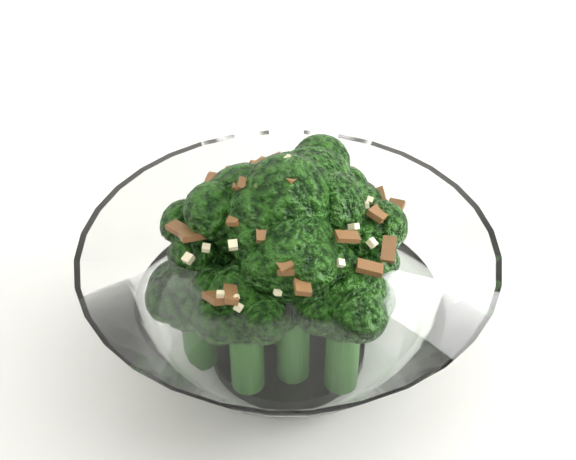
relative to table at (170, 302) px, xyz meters
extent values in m
cube|color=white|center=(0.00, 0.00, 0.05)|extent=(1.25, 0.87, 0.04)
cylinder|color=white|center=(0.07, -0.12, 0.07)|extent=(0.09, 0.09, 0.01)
cylinder|color=#205315|center=(0.08, -0.08, 0.10)|extent=(0.02, 0.02, 0.04)
sphere|color=#1A4A0D|center=(0.08, -0.08, 0.13)|extent=(0.04, 0.04, 0.04)
cylinder|color=#205315|center=(0.12, -0.09, 0.10)|extent=(0.02, 0.02, 0.04)
sphere|color=#1A4A0D|center=(0.12, -0.09, 0.13)|extent=(0.04, 0.04, 0.04)
cylinder|color=#205315|center=(0.10, -0.16, 0.10)|extent=(0.02, 0.02, 0.05)
sphere|color=#1A4A0D|center=(0.10, -0.16, 0.14)|extent=(0.04, 0.04, 0.04)
cylinder|color=#205315|center=(0.02, -0.13, 0.10)|extent=(0.02, 0.02, 0.04)
sphere|color=#1A4A0D|center=(0.02, -0.13, 0.13)|extent=(0.04, 0.04, 0.04)
cylinder|color=#205315|center=(0.05, -0.11, 0.12)|extent=(0.02, 0.02, 0.07)
sphere|color=#1A4A0D|center=(0.05, -0.11, 0.17)|extent=(0.05, 0.05, 0.05)
cylinder|color=#205315|center=(0.11, -0.12, 0.11)|extent=(0.02, 0.02, 0.06)
sphere|color=#1A4A0D|center=(0.11, -0.12, 0.15)|extent=(0.04, 0.04, 0.04)
cylinder|color=#205315|center=(0.04, -0.11, 0.11)|extent=(0.02, 0.02, 0.05)
sphere|color=#1A4A0D|center=(0.04, -0.11, 0.14)|extent=(0.05, 0.05, 0.05)
cylinder|color=#205315|center=(0.09, -0.10, 0.12)|extent=(0.02, 0.02, 0.08)
sphere|color=#1A4A0D|center=(0.09, -0.10, 0.17)|extent=(0.05, 0.05, 0.05)
cylinder|color=#205315|center=(0.07, -0.12, 0.12)|extent=(0.02, 0.02, 0.08)
sphere|color=#1A4A0D|center=(0.07, -0.12, 0.18)|extent=(0.05, 0.05, 0.05)
cylinder|color=#205315|center=(0.07, -0.15, 0.11)|extent=(0.02, 0.02, 0.07)
sphere|color=#1A4A0D|center=(0.07, -0.15, 0.16)|extent=(0.05, 0.05, 0.05)
cylinder|color=#205315|center=(0.05, -0.15, 0.10)|extent=(0.02, 0.02, 0.05)
sphere|color=#1A4A0D|center=(0.05, -0.15, 0.14)|extent=(0.04, 0.04, 0.04)
cube|color=brown|center=(0.10, -0.07, 0.16)|extent=(0.01, 0.01, 0.01)
cube|color=brown|center=(0.09, -0.08, 0.17)|extent=(0.01, 0.01, 0.01)
cube|color=brown|center=(0.05, -0.10, 0.17)|extent=(0.01, 0.01, 0.01)
cube|color=brown|center=(0.09, -0.13, 0.18)|extent=(0.02, 0.01, 0.01)
cube|color=brown|center=(0.12, -0.12, 0.17)|extent=(0.02, 0.02, 0.01)
cube|color=brown|center=(0.07, -0.16, 0.17)|extent=(0.01, 0.01, 0.01)
cube|color=brown|center=(0.06, -0.07, 0.16)|extent=(0.01, 0.02, 0.01)
cube|color=brown|center=(0.04, -0.16, 0.16)|extent=(0.01, 0.02, 0.01)
cube|color=brown|center=(0.11, -0.10, 0.17)|extent=(0.01, 0.01, 0.00)
cube|color=brown|center=(0.04, -0.07, 0.16)|extent=(0.02, 0.01, 0.01)
cube|color=brown|center=(0.06, -0.13, 0.18)|extent=(0.01, 0.02, 0.01)
cube|color=brown|center=(0.12, -0.10, 0.16)|extent=(0.02, 0.02, 0.01)
cube|color=brown|center=(0.08, -0.15, 0.18)|extent=(0.01, 0.02, 0.01)
cube|color=brown|center=(0.08, -0.13, 0.20)|extent=(0.02, 0.02, 0.00)
cube|color=brown|center=(0.09, -0.09, 0.18)|extent=(0.01, 0.02, 0.01)
cube|color=brown|center=(0.06, -0.12, 0.19)|extent=(0.01, 0.01, 0.01)
cube|color=brown|center=(0.03, -0.09, 0.16)|extent=(0.01, 0.02, 0.00)
cube|color=brown|center=(0.10, -0.10, 0.17)|extent=(0.02, 0.01, 0.01)
cube|color=brown|center=(0.07, -0.16, 0.17)|extent=(0.01, 0.01, 0.01)
cube|color=brown|center=(0.06, -0.09, 0.18)|extent=(0.02, 0.01, 0.01)
cube|color=brown|center=(0.07, -0.07, 0.16)|extent=(0.01, 0.01, 0.01)
cube|color=brown|center=(0.10, -0.15, 0.18)|extent=(0.01, 0.01, 0.01)
cube|color=brown|center=(0.04, -0.08, 0.16)|extent=(0.02, 0.01, 0.01)
cube|color=brown|center=(0.02, -0.13, 0.17)|extent=(0.01, 0.01, 0.01)
cube|color=brown|center=(0.12, -0.14, 0.16)|extent=(0.01, 0.02, 0.01)
cube|color=brown|center=(0.12, -0.11, 0.16)|extent=(0.01, 0.01, 0.01)
cube|color=brown|center=(0.06, -0.13, 0.19)|extent=(0.01, 0.01, 0.01)
cube|color=brown|center=(0.07, -0.17, 0.17)|extent=(0.01, 0.02, 0.00)
cube|color=brown|center=(0.08, -0.06, 0.15)|extent=(0.02, 0.02, 0.00)
cube|color=brown|center=(0.07, -0.08, 0.17)|extent=(0.01, 0.01, 0.01)
cube|color=brown|center=(0.06, -0.10, 0.18)|extent=(0.01, 0.02, 0.00)
cube|color=brown|center=(0.08, -0.16, 0.17)|extent=(0.01, 0.01, 0.01)
cube|color=brown|center=(0.06, -0.14, 0.18)|extent=(0.01, 0.01, 0.01)
cube|color=brown|center=(0.05, -0.12, 0.19)|extent=(0.01, 0.01, 0.01)
cube|color=brown|center=(0.05, -0.13, 0.18)|extent=(0.01, 0.02, 0.01)
cube|color=brown|center=(0.13, -0.11, 0.16)|extent=(0.01, 0.02, 0.01)
cube|color=brown|center=(0.05, -0.12, 0.19)|extent=(0.02, 0.01, 0.01)
cube|color=brown|center=(0.02, -0.12, 0.16)|extent=(0.02, 0.02, 0.00)
cube|color=brown|center=(0.10, -0.07, 0.16)|extent=(0.02, 0.01, 0.01)
cube|color=brown|center=(0.11, -0.08, 0.16)|extent=(0.02, 0.02, 0.01)
cube|color=brown|center=(0.03, -0.16, 0.16)|extent=(0.01, 0.02, 0.01)
cube|color=brown|center=(0.05, -0.12, 0.18)|extent=(0.02, 0.01, 0.01)
cube|color=brown|center=(0.07, -0.08, 0.17)|extent=(0.02, 0.01, 0.01)
cube|color=brown|center=(0.05, -0.07, 0.16)|extent=(0.01, 0.02, 0.01)
cube|color=brown|center=(0.05, -0.08, 0.17)|extent=(0.01, 0.01, 0.01)
cube|color=brown|center=(0.11, -0.09, 0.17)|extent=(0.01, 0.02, 0.01)
cube|color=brown|center=(0.11, -0.16, 0.16)|extent=(0.01, 0.01, 0.01)
cube|color=brown|center=(0.10, -0.08, 0.17)|extent=(0.02, 0.02, 0.01)
cube|color=brown|center=(0.08, -0.15, 0.17)|extent=(0.02, 0.02, 0.01)
cube|color=beige|center=(0.04, -0.16, 0.16)|extent=(0.00, 0.00, 0.00)
cube|color=beige|center=(0.09, -0.16, 0.17)|extent=(0.00, 0.00, 0.00)
cube|color=beige|center=(0.03, -0.14, 0.17)|extent=(0.00, 0.00, 0.00)
cube|color=beige|center=(0.12, -0.12, 0.17)|extent=(0.00, 0.00, 0.00)
cube|color=beige|center=(0.04, -0.17, 0.16)|extent=(0.00, 0.00, 0.00)
cube|color=beige|center=(0.10, -0.08, 0.17)|extent=(0.00, 0.00, 0.00)
cube|color=beige|center=(0.05, -0.10, 0.18)|extent=(0.01, 0.01, 0.00)
cube|color=beige|center=(0.04, -0.17, 0.16)|extent=(0.01, 0.01, 0.00)
cube|color=beige|center=(0.06, -0.10, 0.18)|extent=(0.00, 0.01, 0.00)
cube|color=beige|center=(0.09, -0.09, 0.17)|extent=(0.00, 0.00, 0.00)
cube|color=beige|center=(0.11, -0.15, 0.17)|extent=(0.01, 0.01, 0.01)
cube|color=beige|center=(0.08, -0.11, 0.19)|extent=(0.01, 0.01, 0.00)
cube|color=beige|center=(0.08, -0.08, 0.17)|extent=(0.01, 0.01, 0.01)
cube|color=beige|center=(0.11, -0.12, 0.18)|extent=(0.00, 0.00, 0.00)
cube|color=beige|center=(0.10, -0.14, 0.17)|extent=(0.01, 0.01, 0.01)
cube|color=beige|center=(0.02, -0.10, 0.16)|extent=(0.01, 0.01, 0.00)
cube|color=beige|center=(0.05, -0.12, 0.18)|extent=(0.00, 0.00, 0.00)
cube|color=beige|center=(0.08, -0.17, 0.17)|extent=(0.00, 0.00, 0.00)
cube|color=beige|center=(0.08, -0.08, 0.17)|extent=(0.00, 0.00, 0.00)
cube|color=beige|center=(0.12, -0.12, 0.16)|extent=(0.00, 0.00, 0.00)
cube|color=beige|center=(0.06, -0.17, 0.16)|extent=(0.00, 0.00, 0.00)
cube|color=beige|center=(0.10, -0.11, 0.18)|extent=(0.01, 0.01, 0.00)
cube|color=beige|center=(0.09, -0.13, 0.18)|extent=(0.01, 0.01, 0.00)
cube|color=beige|center=(0.07, -0.12, 0.20)|extent=(0.01, 0.01, 0.00)
cube|color=beige|center=(0.10, -0.13, 0.18)|extent=(0.01, 0.01, 0.01)
cube|color=beige|center=(0.11, -0.12, 0.17)|extent=(0.00, 0.00, 0.00)
cube|color=beige|center=(0.04, -0.15, 0.17)|extent=(0.00, 0.01, 0.00)
cube|color=beige|center=(0.07, -0.13, 0.19)|extent=(0.01, 0.01, 0.01)
cube|color=beige|center=(0.04, -0.10, 0.17)|extent=(0.01, 0.01, 0.00)
cube|color=beige|center=(0.02, -0.14, 0.16)|extent=(0.01, 0.01, 0.00)
camera|label=1|loc=(0.04, -0.47, 0.44)|focal=55.00mm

